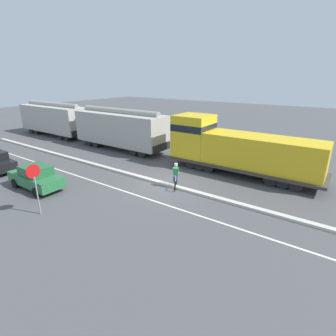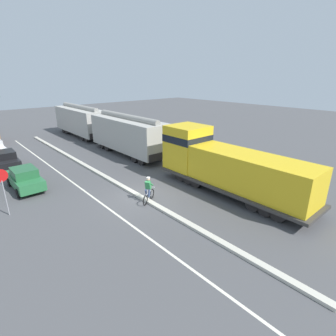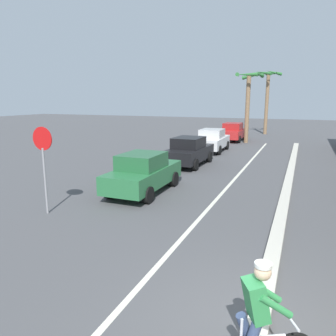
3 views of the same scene
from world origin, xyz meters
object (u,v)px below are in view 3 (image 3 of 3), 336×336
(parked_car_black, at_px, (189,151))
(cyclist, at_px, (256,326))
(stop_sign, at_px, (43,153))
(palm_tree_near, at_px, (268,87))
(palm_tree_far, at_px, (248,93))
(parked_car_green, at_px, (143,173))
(parked_car_red, at_px, (233,132))
(parked_car_white, at_px, (212,140))

(parked_car_black, relative_size, cyclist, 2.47)
(stop_sign, xyz_separation_m, palm_tree_near, (3.89, 28.43, 2.96))
(stop_sign, height_order, palm_tree_far, palm_tree_far)
(parked_car_green, xyz_separation_m, cyclist, (5.48, -7.60, 0.00))
(stop_sign, distance_m, palm_tree_far, 20.95)
(cyclist, relative_size, palm_tree_near, 0.26)
(parked_car_green, xyz_separation_m, parked_car_red, (0.00, 17.92, 0.00))
(parked_car_green, height_order, stop_sign, stop_sign)
(palm_tree_near, bearing_deg, stop_sign, -97.79)
(parked_car_red, bearing_deg, palm_tree_near, 73.76)
(parked_car_green, xyz_separation_m, palm_tree_far, (1.32, 17.12, 3.42))
(parked_car_white, distance_m, parked_car_red, 6.61)
(parked_car_white, distance_m, stop_sign, 14.93)
(parked_car_white, bearing_deg, palm_tree_far, 75.76)
(stop_sign, bearing_deg, cyclist, -29.41)
(parked_car_green, relative_size, parked_car_red, 1.00)
(parked_car_green, relative_size, palm_tree_far, 0.71)
(parked_car_white, height_order, palm_tree_near, palm_tree_near)
(palm_tree_near, relative_size, palm_tree_far, 1.11)
(palm_tree_far, bearing_deg, palm_tree_near, 84.63)
(parked_car_black, distance_m, palm_tree_far, 11.75)
(cyclist, distance_m, palm_tree_far, 25.30)
(parked_car_white, height_order, palm_tree_far, palm_tree_far)
(parked_car_black, bearing_deg, parked_car_white, 90.77)
(parked_car_green, distance_m, parked_car_black, 5.97)
(palm_tree_far, bearing_deg, parked_car_red, 148.59)
(parked_car_green, xyz_separation_m, stop_sign, (-1.84, -3.47, 1.21))
(parked_car_black, relative_size, stop_sign, 1.47)
(parked_car_black, height_order, palm_tree_far, palm_tree_far)
(parked_car_green, bearing_deg, parked_car_black, 90.80)
(parked_car_green, relative_size, parked_car_white, 1.00)
(palm_tree_far, bearing_deg, cyclist, -80.44)
(parked_car_red, xyz_separation_m, stop_sign, (-1.84, -21.39, 1.21))
(palm_tree_far, bearing_deg, parked_car_black, -97.15)
(parked_car_green, distance_m, parked_car_red, 17.92)
(palm_tree_near, bearing_deg, parked_car_black, -96.42)
(cyclist, bearing_deg, parked_car_black, 112.29)
(cyclist, bearing_deg, parked_car_white, 106.59)
(cyclist, height_order, palm_tree_far, palm_tree_far)
(parked_car_red, height_order, palm_tree_near, palm_tree_near)
(cyclist, xyz_separation_m, palm_tree_near, (-3.43, 32.56, 4.16))
(parked_car_black, height_order, palm_tree_near, palm_tree_near)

